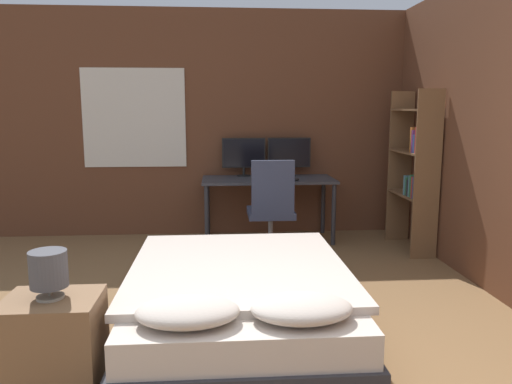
% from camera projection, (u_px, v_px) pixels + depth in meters
% --- Properties ---
extents(wall_back, '(12.00, 0.08, 2.70)m').
position_uv_depth(wall_back, '(247.00, 124.00, 6.07)').
color(wall_back, brown).
rests_on(wall_back, ground_plane).
extents(bed, '(1.47, 1.97, 0.55)m').
position_uv_depth(bed, '(240.00, 302.00, 3.38)').
color(bed, '#2D2D33').
rests_on(bed, ground_plane).
extents(nightstand, '(0.50, 0.41, 0.54)m').
position_uv_depth(nightstand, '(54.00, 346.00, 2.68)').
color(nightstand, brown).
rests_on(nightstand, ground_plane).
extents(bedside_lamp, '(0.20, 0.20, 0.26)m').
position_uv_depth(bedside_lamp, '(49.00, 270.00, 2.61)').
color(bedside_lamp, gray).
rests_on(bedside_lamp, nightstand).
extents(desk, '(1.53, 0.67, 0.73)m').
position_uv_depth(desk, '(268.00, 186.00, 5.81)').
color(desk, '#38383D').
rests_on(desk, ground_plane).
extents(monitor_left, '(0.52, 0.16, 0.46)m').
position_uv_depth(monitor_left, '(244.00, 154.00, 5.96)').
color(monitor_left, black).
rests_on(monitor_left, desk).
extents(monitor_right, '(0.52, 0.16, 0.46)m').
position_uv_depth(monitor_right, '(289.00, 154.00, 6.00)').
color(monitor_right, black).
rests_on(monitor_right, desk).
extents(keyboard, '(0.40, 0.13, 0.02)m').
position_uv_depth(keyboard, '(270.00, 180.00, 5.57)').
color(keyboard, black).
rests_on(keyboard, desk).
extents(computer_mouse, '(0.07, 0.05, 0.04)m').
position_uv_depth(computer_mouse, '(296.00, 179.00, 5.59)').
color(computer_mouse, black).
rests_on(computer_mouse, desk).
extents(office_chair, '(0.52, 0.52, 1.03)m').
position_uv_depth(office_chair, '(271.00, 218.00, 5.14)').
color(office_chair, black).
rests_on(office_chair, ground_plane).
extents(bookshelf, '(0.27, 0.79, 1.73)m').
position_uv_depth(bookshelf, '(416.00, 166.00, 5.31)').
color(bookshelf, brown).
rests_on(bookshelf, ground_plane).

